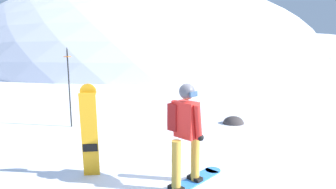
{
  "coord_description": "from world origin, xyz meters",
  "views": [
    {
      "loc": [
        -0.87,
        -4.69,
        2.34
      ],
      "look_at": [
        -0.03,
        2.71,
        1.0
      ],
      "focal_mm": 31.09,
      "sensor_mm": 36.0,
      "label": 1
    }
  ],
  "objects_px": {
    "snowboarder_main": "(185,132)",
    "rock_small": "(233,123)",
    "spare_snowboard": "(89,131)",
    "piste_marker_near": "(69,82)"
  },
  "relations": [
    {
      "from": "snowboarder_main",
      "to": "rock_small",
      "type": "height_order",
      "value": "snowboarder_main"
    },
    {
      "from": "spare_snowboard",
      "to": "rock_small",
      "type": "bearing_deg",
      "value": 39.63
    },
    {
      "from": "rock_small",
      "to": "spare_snowboard",
      "type": "bearing_deg",
      "value": -140.37
    },
    {
      "from": "spare_snowboard",
      "to": "rock_small",
      "type": "relative_size",
      "value": 2.69
    },
    {
      "from": "spare_snowboard",
      "to": "piste_marker_near",
      "type": "distance_m",
      "value": 3.4
    },
    {
      "from": "snowboarder_main",
      "to": "rock_small",
      "type": "relative_size",
      "value": 2.78
    },
    {
      "from": "snowboarder_main",
      "to": "spare_snowboard",
      "type": "relative_size",
      "value": 1.04
    },
    {
      "from": "snowboarder_main",
      "to": "piste_marker_near",
      "type": "relative_size",
      "value": 0.77
    },
    {
      "from": "rock_small",
      "to": "piste_marker_near",
      "type": "bearing_deg",
      "value": 177.3
    },
    {
      "from": "piste_marker_near",
      "to": "rock_small",
      "type": "relative_size",
      "value": 3.6
    }
  ]
}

